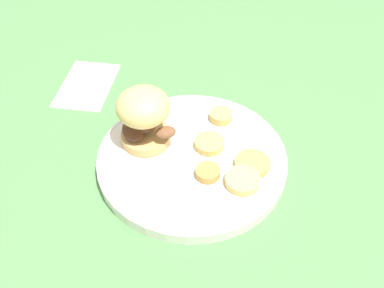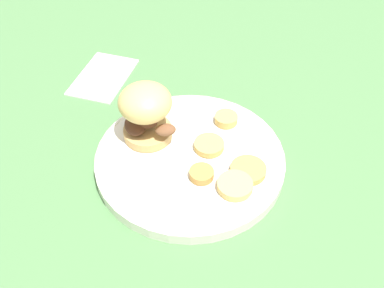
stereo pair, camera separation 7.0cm
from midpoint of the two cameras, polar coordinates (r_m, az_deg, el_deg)
name	(u,v)px [view 1 (the left image)]	position (r m, az deg, el deg)	size (l,w,h in m)	color
ground_plane	(192,164)	(0.73, -2.73, -2.70)	(4.00, 4.00, 0.00)	#4C7A47
dinner_plate	(192,159)	(0.72, -2.76, -2.07)	(0.30, 0.30, 0.02)	white
sandwich	(143,115)	(0.71, -9.01, 3.56)	(0.09, 0.11, 0.10)	tan
potato_round_0	(252,164)	(0.70, 4.85, -2.65)	(0.06, 0.06, 0.01)	tan
potato_round_1	(209,143)	(0.73, -0.52, -0.05)	(0.05, 0.05, 0.01)	tan
potato_round_2	(208,172)	(0.68, -0.91, -3.78)	(0.04, 0.04, 0.01)	#BC8942
potato_round_3	(221,116)	(0.77, 1.12, 3.50)	(0.04, 0.04, 0.01)	tan
potato_round_4	(243,180)	(0.68, 3.51, -4.77)	(0.05, 0.05, 0.01)	#DBB766
napkin	(87,85)	(0.91, -15.38, 7.18)	(0.15, 0.10, 0.01)	white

